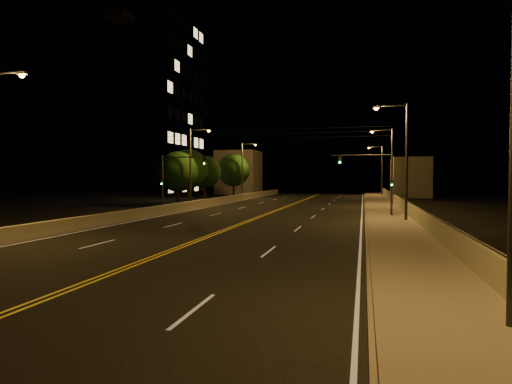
% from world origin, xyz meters
% --- Properties ---
extents(ground, '(160.00, 160.00, 0.00)m').
position_xyz_m(ground, '(0.00, 0.00, 0.00)').
color(ground, black).
rests_on(ground, ground).
extents(road, '(18.00, 120.00, 0.02)m').
position_xyz_m(road, '(0.00, 20.00, 0.01)').
color(road, black).
rests_on(road, ground).
extents(sidewalk, '(3.60, 120.00, 0.30)m').
position_xyz_m(sidewalk, '(10.80, 20.00, 0.15)').
color(sidewalk, gray).
rests_on(sidewalk, ground).
extents(curb, '(0.14, 120.00, 0.15)m').
position_xyz_m(curb, '(8.93, 20.00, 0.07)').
color(curb, gray).
rests_on(curb, ground).
extents(parapet_wall, '(0.30, 120.00, 1.00)m').
position_xyz_m(parapet_wall, '(12.45, 20.00, 0.80)').
color(parapet_wall, '#A19D86').
rests_on(parapet_wall, sidewalk).
extents(jersey_barrier, '(0.45, 120.00, 0.90)m').
position_xyz_m(jersey_barrier, '(-9.11, 20.00, 0.45)').
color(jersey_barrier, '#A19D86').
rests_on(jersey_barrier, ground).
extents(distant_building_right, '(6.00, 10.00, 6.78)m').
position_xyz_m(distant_building_right, '(16.50, 69.67, 3.39)').
color(distant_building_right, gray).
rests_on(distant_building_right, ground).
extents(distant_building_left, '(8.00, 8.00, 8.76)m').
position_xyz_m(distant_building_left, '(-16.00, 74.91, 4.38)').
color(distant_building_left, gray).
rests_on(distant_building_left, ground).
extents(parapet_rail, '(0.06, 120.00, 0.06)m').
position_xyz_m(parapet_rail, '(12.45, 20.00, 1.33)').
color(parapet_rail, black).
rests_on(parapet_rail, parapet_wall).
extents(lane_markings, '(17.32, 116.00, 0.00)m').
position_xyz_m(lane_markings, '(0.00, 19.93, 0.02)').
color(lane_markings, silver).
rests_on(lane_markings, road).
extents(streetlight_0, '(2.55, 0.28, 8.91)m').
position_xyz_m(streetlight_0, '(11.52, 1.31, 5.16)').
color(streetlight_0, '#2D2D33').
rests_on(streetlight_0, ground).
extents(streetlight_1, '(2.55, 0.28, 8.91)m').
position_xyz_m(streetlight_1, '(11.52, 24.67, 5.16)').
color(streetlight_1, '#2D2D33').
rests_on(streetlight_1, ground).
extents(streetlight_2, '(2.55, 0.28, 8.91)m').
position_xyz_m(streetlight_2, '(11.52, 41.56, 5.16)').
color(streetlight_2, '#2D2D33').
rests_on(streetlight_2, ground).
extents(streetlight_3, '(2.55, 0.28, 8.91)m').
position_xyz_m(streetlight_3, '(11.52, 68.97, 5.16)').
color(streetlight_3, '#2D2D33').
rests_on(streetlight_3, ground).
extents(streetlight_5, '(2.55, 0.28, 8.91)m').
position_xyz_m(streetlight_5, '(-9.92, 36.16, 5.16)').
color(streetlight_5, '#2D2D33').
rests_on(streetlight_5, ground).
extents(streetlight_6, '(2.55, 0.28, 8.91)m').
position_xyz_m(streetlight_6, '(-9.92, 57.28, 5.16)').
color(streetlight_6, '#2D2D33').
rests_on(streetlight_6, ground).
extents(traffic_signal_right, '(5.11, 0.31, 5.52)m').
position_xyz_m(traffic_signal_right, '(9.93, 28.45, 3.55)').
color(traffic_signal_right, '#2D2D33').
rests_on(traffic_signal_right, ground).
extents(traffic_signal_left, '(5.11, 0.31, 5.52)m').
position_xyz_m(traffic_signal_left, '(-8.73, 28.45, 3.55)').
color(traffic_signal_left, '#2D2D33').
rests_on(traffic_signal_left, ground).
extents(overhead_wires, '(22.00, 0.03, 0.83)m').
position_xyz_m(overhead_wires, '(0.00, 29.50, 7.40)').
color(overhead_wires, black).
extents(building_tower, '(24.00, 15.00, 30.08)m').
position_xyz_m(building_tower, '(-30.01, 53.46, 14.47)').
color(building_tower, gray).
rests_on(building_tower, ground).
extents(tree_0, '(4.81, 4.81, 6.52)m').
position_xyz_m(tree_0, '(-12.61, 38.10, 4.11)').
color(tree_0, black).
rests_on(tree_0, ground).
extents(tree_1, '(5.36, 5.36, 7.26)m').
position_xyz_m(tree_1, '(-14.42, 45.54, 4.58)').
color(tree_1, black).
rests_on(tree_1, ground).
extents(tree_2, '(4.93, 4.93, 6.68)m').
position_xyz_m(tree_2, '(-14.80, 52.62, 4.21)').
color(tree_2, black).
rests_on(tree_2, ground).
extents(tree_3, '(5.42, 5.42, 7.35)m').
position_xyz_m(tree_3, '(-12.34, 59.49, 4.63)').
color(tree_3, black).
rests_on(tree_3, ground).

